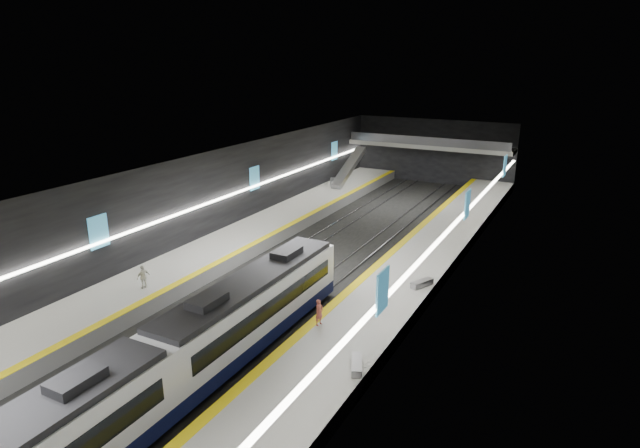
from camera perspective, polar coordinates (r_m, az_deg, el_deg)
The scene contains 23 objects.
ground at distance 38.94m, azimuth -2.97°, elevation -5.97°, with size 70.00×70.00×0.00m, color black.
ceiling at distance 36.49m, azimuth -3.17°, elevation 5.63°, with size 20.00×70.00×0.04m, color beige.
wall_left at distance 43.29m, azimuth -14.54°, elevation 1.55°, with size 0.04×70.00×8.00m, color black.
wall_right at distance 33.78m, azimuth 11.71°, elevation -2.77°, with size 0.04×70.00×8.00m, color black.
wall_back at distance 69.12m, azimuth 12.00°, elevation 7.58°, with size 20.00×0.04×8.00m, color black.
platform_left at distance 42.80m, azimuth -11.68°, elevation -3.37°, with size 5.00×70.00×1.00m, color slate.
tile_surface_left at distance 42.62m, azimuth -11.72°, elevation -2.73°, with size 5.00×70.00×0.02m, color #A9AAA4.
tactile_strip_left at distance 41.32m, azimuth -9.35°, elevation -3.24°, with size 0.60×70.00×0.02m, color yellow.
platform_right at distance 35.80m, azimuth 7.50°, elevation -7.42°, with size 5.00×70.00×1.00m, color slate.
tile_surface_right at distance 35.59m, azimuth 7.53°, elevation -6.67°, with size 5.00×70.00×0.02m, color #A9AAA4.
tactile_strip_right at distance 36.32m, azimuth 4.27°, elevation -6.03°, with size 0.60×70.00×0.02m, color yellow.
rails at distance 38.91m, azimuth -2.97°, elevation -5.89°, with size 6.52×70.00×0.12m.
train at distance 25.33m, azimuth -17.22°, elevation -15.08°, with size 2.69×30.05×3.60m.
ad_posters at distance 38.19m, azimuth -2.32°, elevation 0.77°, with size 19.94×53.50×2.20m.
cove_light_left at distance 43.22m, azimuth -14.32°, elevation 1.26°, with size 0.25×68.60×0.12m, color white.
cove_light_right at distance 33.90m, azimuth 11.37°, elevation -3.04°, with size 0.25×68.60×0.12m, color white.
mezzanine_bridge at distance 66.98m, azimuth 11.56°, elevation 8.20°, with size 20.00×3.00×1.50m.
escalator at distance 63.52m, azimuth 3.11°, elevation 6.07°, with size 1.20×8.00×0.60m, color #99999E.
bench_left_far at distance 63.67m, azimuth 1.34°, elevation 4.59°, with size 0.54×1.94×0.47m, color #99999E.
bench_right_near at distance 26.79m, azimuth 3.94°, elevation -14.79°, with size 0.48×1.74×0.43m, color #99999E.
bench_right_far at distance 35.92m, azimuth 10.81°, elevation -6.25°, with size 0.49×1.76×0.43m, color #99999E.
passenger_right_a at distance 30.32m, azimuth -0.09°, elevation -9.43°, with size 0.56×0.37×1.53m, color #BF5647.
passenger_left_a at distance 36.63m, azimuth -18.33°, elevation -5.40°, with size 0.93×0.39×1.59m, color white.
Camera 1 is at (18.33, -30.64, 15.53)m, focal length 30.00 mm.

